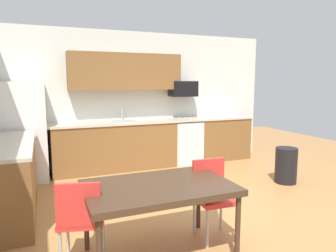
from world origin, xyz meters
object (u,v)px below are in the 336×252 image
Objects in this scene: microwave at (183,89)px; chair_near_table at (212,192)px; chair_far_side at (81,216)px; oven_range at (185,141)px; dining_table at (159,191)px; trash_bin at (286,165)px; refrigerator at (23,132)px.

chair_near_table is at bearing -109.30° from microwave.
chair_near_table is 1.42m from chair_far_side.
chair_near_table is (-1.09, -3.01, 0.05)m from oven_range.
oven_range is 3.65m from dining_table.
trash_bin is (2.10, 1.13, -0.20)m from chair_near_table.
refrigerator reaches higher than chair_near_table.
chair_near_table is at bearing -109.89° from oven_range.
refrigerator reaches higher than trash_bin.
microwave is at bearing 70.70° from chair_near_table.
dining_table is 2.33× the size of trash_bin.
trash_bin is at bearing -63.12° from microwave.
oven_range is at bearing 1.48° from refrigerator.
microwave is 0.64× the size of chair_near_table.
microwave is 3.46m from chair_near_table.
chair_far_side is at bearing -127.97° from microwave.
refrigerator is at bearing -178.52° from oven_range.
oven_range is at bearing 118.09° from trash_bin.
microwave is 4.20m from chair_far_side.
microwave is 0.39× the size of dining_table.
refrigerator is at bearing -176.67° from microwave.
oven_range is 1.07× the size of chair_near_table.
microwave reaches higher than refrigerator.
oven_range reaches higher than chair_far_side.
microwave is at bearing 3.33° from refrigerator.
chair_near_table is (2.01, -2.93, -0.35)m from refrigerator.
microwave is at bearing 90.00° from oven_range.
trash_bin is (2.79, 1.29, -0.37)m from dining_table.
trash_bin is at bearing 19.18° from chair_far_side.
dining_table is at bearing -5.71° from chair_far_side.
refrigerator is 2.01× the size of chair_near_table.
oven_range is 2.14m from trash_bin.
dining_table is 0.74m from chair_far_side.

